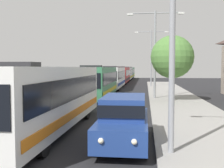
{
  "coord_description": "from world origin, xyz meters",
  "views": [
    {
      "loc": [
        3.22,
        -1.64,
        3.02
      ],
      "look_at": [
        1.08,
        16.15,
        1.96
      ],
      "focal_mm": 44.53,
      "sensor_mm": 36.0,
      "label": 1
    }
  ],
  "objects_px": {
    "bus_lead": "(48,96)",
    "streetlamp_mid": "(155,45)",
    "bus_second_in_line": "(98,82)",
    "bus_middle": "(113,77)",
    "bus_tail_end": "(129,72)",
    "white_suv": "(124,118)",
    "bus_rear": "(126,73)",
    "streetlamp_far": "(151,53)",
    "roadside_tree": "(172,57)",
    "bus_fourth_in_line": "(121,75)"
  },
  "relations": [
    {
      "from": "streetlamp_far",
      "to": "roadside_tree",
      "type": "height_order",
      "value": "streetlamp_far"
    },
    {
      "from": "streetlamp_mid",
      "to": "bus_rear",
      "type": "bearing_deg",
      "value": 97.84
    },
    {
      "from": "bus_middle",
      "to": "streetlamp_mid",
      "type": "distance_m",
      "value": 14.0
    },
    {
      "from": "bus_second_in_line",
      "to": "bus_middle",
      "type": "height_order",
      "value": "same"
    },
    {
      "from": "bus_lead",
      "to": "streetlamp_mid",
      "type": "bearing_deg",
      "value": 68.77
    },
    {
      "from": "bus_middle",
      "to": "streetlamp_mid",
      "type": "xyz_separation_m",
      "value": [
        5.4,
        -12.46,
        3.41
      ]
    },
    {
      "from": "white_suv",
      "to": "bus_lead",
      "type": "bearing_deg",
      "value": 154.68
    },
    {
      "from": "bus_tail_end",
      "to": "bus_second_in_line",
      "type": "bearing_deg",
      "value": -90.0
    },
    {
      "from": "bus_middle",
      "to": "bus_tail_end",
      "type": "height_order",
      "value": "same"
    },
    {
      "from": "bus_fourth_in_line",
      "to": "bus_second_in_line",
      "type": "bearing_deg",
      "value": -90.0
    },
    {
      "from": "bus_middle",
      "to": "bus_tail_end",
      "type": "distance_m",
      "value": 39.82
    },
    {
      "from": "bus_rear",
      "to": "streetlamp_far",
      "type": "height_order",
      "value": "streetlamp_far"
    },
    {
      "from": "bus_tail_end",
      "to": "white_suv",
      "type": "bearing_deg",
      "value": -86.88
    },
    {
      "from": "bus_second_in_line",
      "to": "streetlamp_far",
      "type": "xyz_separation_m",
      "value": [
        5.4,
        17.39,
        3.64
      ]
    },
    {
      "from": "bus_fourth_in_line",
      "to": "white_suv",
      "type": "distance_m",
      "value": 41.72
    },
    {
      "from": "bus_middle",
      "to": "streetlamp_far",
      "type": "distance_m",
      "value": 7.94
    },
    {
      "from": "bus_fourth_in_line",
      "to": "bus_lead",
      "type": "bearing_deg",
      "value": -90.0
    },
    {
      "from": "bus_lead",
      "to": "streetlamp_mid",
      "type": "height_order",
      "value": "streetlamp_mid"
    },
    {
      "from": "white_suv",
      "to": "streetlamp_mid",
      "type": "bearing_deg",
      "value": 83.8
    },
    {
      "from": "bus_tail_end",
      "to": "streetlamp_mid",
      "type": "bearing_deg",
      "value": -84.1
    },
    {
      "from": "bus_rear",
      "to": "white_suv",
      "type": "relative_size",
      "value": 2.42
    },
    {
      "from": "bus_lead",
      "to": "streetlamp_mid",
      "type": "xyz_separation_m",
      "value": [
        5.4,
        13.9,
        3.41
      ]
    },
    {
      "from": "bus_middle",
      "to": "bus_rear",
      "type": "distance_m",
      "value": 26.72
    },
    {
      "from": "bus_second_in_line",
      "to": "streetlamp_mid",
      "type": "bearing_deg",
      "value": 3.98
    },
    {
      "from": "bus_second_in_line",
      "to": "bus_fourth_in_line",
      "type": "relative_size",
      "value": 0.86
    },
    {
      "from": "bus_fourth_in_line",
      "to": "white_suv",
      "type": "xyz_separation_m",
      "value": [
        3.7,
        -41.55,
        -0.66
      ]
    },
    {
      "from": "white_suv",
      "to": "bus_middle",
      "type": "bearing_deg",
      "value": 97.5
    },
    {
      "from": "bus_lead",
      "to": "white_suv",
      "type": "height_order",
      "value": "bus_lead"
    },
    {
      "from": "streetlamp_far",
      "to": "bus_middle",
      "type": "bearing_deg",
      "value": -139.84
    },
    {
      "from": "bus_tail_end",
      "to": "bus_lead",
      "type": "bearing_deg",
      "value": -90.0
    },
    {
      "from": "bus_lead",
      "to": "bus_second_in_line",
      "type": "distance_m",
      "value": 13.52
    },
    {
      "from": "bus_second_in_line",
      "to": "bus_fourth_in_line",
      "type": "xyz_separation_m",
      "value": [
        0.0,
        26.28,
        0.0
      ]
    },
    {
      "from": "bus_rear",
      "to": "bus_tail_end",
      "type": "bearing_deg",
      "value": 90.0
    },
    {
      "from": "bus_fourth_in_line",
      "to": "streetlamp_far",
      "type": "height_order",
      "value": "streetlamp_far"
    },
    {
      "from": "roadside_tree",
      "to": "bus_fourth_in_line",
      "type": "bearing_deg",
      "value": 103.79
    },
    {
      "from": "bus_lead",
      "to": "streetlamp_far",
      "type": "bearing_deg",
      "value": 80.09
    },
    {
      "from": "bus_rear",
      "to": "bus_tail_end",
      "type": "relative_size",
      "value": 1.05
    },
    {
      "from": "bus_lead",
      "to": "streetlamp_far",
      "type": "height_order",
      "value": "streetlamp_far"
    },
    {
      "from": "bus_tail_end",
      "to": "white_suv",
      "type": "relative_size",
      "value": 2.31
    },
    {
      "from": "white_suv",
      "to": "streetlamp_mid",
      "type": "xyz_separation_m",
      "value": [
        1.7,
        15.65,
        4.07
      ]
    },
    {
      "from": "bus_tail_end",
      "to": "streetlamp_mid",
      "type": "xyz_separation_m",
      "value": [
        5.4,
        -52.28,
        3.41
      ]
    },
    {
      "from": "bus_lead",
      "to": "white_suv",
      "type": "xyz_separation_m",
      "value": [
        3.7,
        -1.75,
        -0.66
      ]
    },
    {
      "from": "bus_rear",
      "to": "bus_lead",
      "type": "bearing_deg",
      "value": -90.0
    },
    {
      "from": "bus_lead",
      "to": "white_suv",
      "type": "bearing_deg",
      "value": -25.32
    },
    {
      "from": "bus_second_in_line",
      "to": "roadside_tree",
      "type": "relative_size",
      "value": 1.86
    },
    {
      "from": "bus_middle",
      "to": "bus_rear",
      "type": "xyz_separation_m",
      "value": [
        0.0,
        26.72,
        0.0
      ]
    },
    {
      "from": "bus_tail_end",
      "to": "roadside_tree",
      "type": "bearing_deg",
      "value": -82.82
    },
    {
      "from": "bus_tail_end",
      "to": "streetlamp_far",
      "type": "bearing_deg",
      "value": -81.3
    },
    {
      "from": "bus_second_in_line",
      "to": "streetlamp_mid",
      "type": "distance_m",
      "value": 6.4
    },
    {
      "from": "bus_rear",
      "to": "streetlamp_mid",
      "type": "relative_size",
      "value": 1.52
    }
  ]
}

